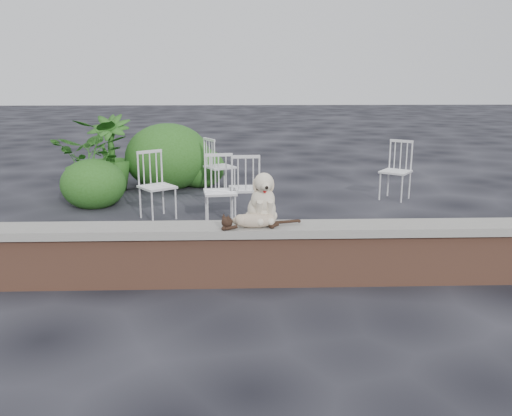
{
  "coord_description": "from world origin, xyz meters",
  "views": [
    {
      "loc": [
        -0.48,
        -5.08,
        2.0
      ],
      "look_at": [
        -0.3,
        0.2,
        0.7
      ],
      "focal_mm": 38.99,
      "sensor_mm": 36.0,
      "label": 1
    }
  ],
  "objects_px": {
    "dog": "(262,197)",
    "potted_plant_b": "(110,153)",
    "chair_d": "(396,170)",
    "potted_plant_a": "(94,160)",
    "chair_a": "(157,186)",
    "chair_b": "(220,191)",
    "chair_e": "(220,166)",
    "cat": "(254,220)",
    "chair_c": "(245,188)"
  },
  "relations": [
    {
      "from": "chair_e",
      "to": "chair_d",
      "type": "height_order",
      "value": "same"
    },
    {
      "from": "potted_plant_a",
      "to": "cat",
      "type": "bearing_deg",
      "value": -57.25
    },
    {
      "from": "chair_e",
      "to": "chair_c",
      "type": "height_order",
      "value": "same"
    },
    {
      "from": "chair_a",
      "to": "potted_plant_a",
      "type": "height_order",
      "value": "potted_plant_a"
    },
    {
      "from": "chair_a",
      "to": "chair_b",
      "type": "distance_m",
      "value": 0.96
    },
    {
      "from": "cat",
      "to": "chair_e",
      "type": "height_order",
      "value": "chair_e"
    },
    {
      "from": "cat",
      "to": "chair_d",
      "type": "height_order",
      "value": "chair_d"
    },
    {
      "from": "cat",
      "to": "dog",
      "type": "bearing_deg",
      "value": 54.1
    },
    {
      "from": "dog",
      "to": "chair_b",
      "type": "bearing_deg",
      "value": 94.88
    },
    {
      "from": "chair_d",
      "to": "potted_plant_a",
      "type": "bearing_deg",
      "value": -144.85
    },
    {
      "from": "chair_e",
      "to": "potted_plant_a",
      "type": "relative_size",
      "value": 0.72
    },
    {
      "from": "dog",
      "to": "potted_plant_b",
      "type": "height_order",
      "value": "potted_plant_b"
    },
    {
      "from": "chair_e",
      "to": "chair_c",
      "type": "distance_m",
      "value": 1.86
    },
    {
      "from": "cat",
      "to": "potted_plant_a",
      "type": "bearing_deg",
      "value": 114.92
    },
    {
      "from": "chair_d",
      "to": "chair_c",
      "type": "xyz_separation_m",
      "value": [
        -2.43,
        -1.26,
        0.0
      ]
    },
    {
      "from": "chair_a",
      "to": "chair_b",
      "type": "height_order",
      "value": "same"
    },
    {
      "from": "chair_a",
      "to": "chair_c",
      "type": "distance_m",
      "value": 1.22
    },
    {
      "from": "cat",
      "to": "chair_e",
      "type": "relative_size",
      "value": 0.97
    },
    {
      "from": "cat",
      "to": "chair_a",
      "type": "relative_size",
      "value": 0.97
    },
    {
      "from": "chair_b",
      "to": "potted_plant_b",
      "type": "distance_m",
      "value": 3.04
    },
    {
      "from": "chair_e",
      "to": "chair_a",
      "type": "xyz_separation_m",
      "value": [
        -0.82,
        -1.64,
        0.0
      ]
    },
    {
      "from": "chair_b",
      "to": "potted_plant_b",
      "type": "xyz_separation_m",
      "value": [
        -1.94,
        2.33,
        0.18
      ]
    },
    {
      "from": "chair_e",
      "to": "chair_c",
      "type": "bearing_deg",
      "value": 162.43
    },
    {
      "from": "dog",
      "to": "chair_b",
      "type": "relative_size",
      "value": 0.55
    },
    {
      "from": "dog",
      "to": "chair_a",
      "type": "distance_m",
      "value": 2.79
    },
    {
      "from": "dog",
      "to": "chair_a",
      "type": "bearing_deg",
      "value": 111.17
    },
    {
      "from": "chair_d",
      "to": "chair_a",
      "type": "distance_m",
      "value": 3.79
    },
    {
      "from": "dog",
      "to": "potted_plant_b",
      "type": "relative_size",
      "value": 0.4
    },
    {
      "from": "dog",
      "to": "potted_plant_b",
      "type": "distance_m",
      "value": 4.98
    },
    {
      "from": "chair_a",
      "to": "potted_plant_b",
      "type": "xyz_separation_m",
      "value": [
        -1.06,
        1.95,
        0.18
      ]
    },
    {
      "from": "dog",
      "to": "potted_plant_b",
      "type": "bearing_deg",
      "value": 111.0
    },
    {
      "from": "cat",
      "to": "chair_a",
      "type": "height_order",
      "value": "chair_a"
    },
    {
      "from": "chair_c",
      "to": "potted_plant_b",
      "type": "xyz_separation_m",
      "value": [
        -2.27,
        2.13,
        0.18
      ]
    },
    {
      "from": "chair_d",
      "to": "chair_b",
      "type": "distance_m",
      "value": 3.12
    },
    {
      "from": "potted_plant_b",
      "to": "chair_a",
      "type": "bearing_deg",
      "value": -61.38
    },
    {
      "from": "potted_plant_a",
      "to": "chair_c",
      "type": "bearing_deg",
      "value": -29.51
    },
    {
      "from": "cat",
      "to": "chair_d",
      "type": "distance_m",
      "value": 4.36
    },
    {
      "from": "chair_a",
      "to": "chair_d",
      "type": "bearing_deg",
      "value": -19.07
    },
    {
      "from": "cat",
      "to": "chair_c",
      "type": "relative_size",
      "value": 0.97
    },
    {
      "from": "dog",
      "to": "chair_a",
      "type": "height_order",
      "value": "dog"
    },
    {
      "from": "chair_e",
      "to": "chair_c",
      "type": "xyz_separation_m",
      "value": [
        0.39,
        -1.82,
        0.0
      ]
    },
    {
      "from": "dog",
      "to": "cat",
      "type": "bearing_deg",
      "value": -125.9
    },
    {
      "from": "chair_a",
      "to": "chair_c",
      "type": "height_order",
      "value": "same"
    },
    {
      "from": "chair_d",
      "to": "potted_plant_b",
      "type": "relative_size",
      "value": 0.73
    },
    {
      "from": "chair_e",
      "to": "chair_a",
      "type": "bearing_deg",
      "value": 123.82
    },
    {
      "from": "chair_d",
      "to": "dog",
      "type": "bearing_deg",
      "value": -87.39
    },
    {
      "from": "dog",
      "to": "potted_plant_a",
      "type": "bearing_deg",
      "value": 116.88
    },
    {
      "from": "chair_c",
      "to": "chair_e",
      "type": "bearing_deg",
      "value": -80.79
    },
    {
      "from": "cat",
      "to": "chair_a",
      "type": "xyz_separation_m",
      "value": [
        -1.26,
        2.56,
        -0.19
      ]
    },
    {
      "from": "dog",
      "to": "cat",
      "type": "distance_m",
      "value": 0.25
    }
  ]
}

